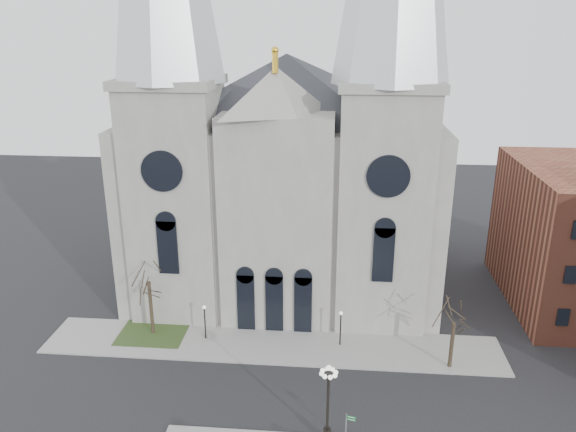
{
  "coord_description": "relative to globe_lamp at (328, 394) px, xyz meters",
  "views": [
    {
      "loc": [
        5.23,
        -31.59,
        27.04
      ],
      "look_at": [
        1.72,
        8.0,
        13.2
      ],
      "focal_mm": 35.0,
      "sensor_mm": 36.0,
      "label": 1
    }
  ],
  "objects": [
    {
      "name": "ground",
      "position": [
        -5.13,
        0.5,
        -3.84
      ],
      "size": [
        160.0,
        160.0,
        0.0
      ],
      "primitive_type": "plane",
      "color": "black",
      "rests_on": "ground"
    },
    {
      "name": "sidewalk_far",
      "position": [
        -5.13,
        11.5,
        -3.77
      ],
      "size": [
        40.0,
        6.0,
        0.14
      ],
      "primitive_type": "cube",
      "color": "gray",
      "rests_on": "ground"
    },
    {
      "name": "grass_patch",
      "position": [
        -16.13,
        12.5,
        -3.75
      ],
      "size": [
        6.0,
        5.0,
        0.18
      ],
      "primitive_type": "cube",
      "color": "#2A3E1A",
      "rests_on": "ground"
    },
    {
      "name": "cathedral",
      "position": [
        -5.13,
        23.36,
        14.64
      ],
      "size": [
        33.0,
        26.66,
        54.0
      ],
      "color": "gray",
      "rests_on": "ground"
    },
    {
      "name": "tree_left",
      "position": [
        -16.13,
        12.5,
        1.74
      ],
      "size": [
        3.2,
        3.2,
        7.5
      ],
      "color": "#2D2219",
      "rests_on": "ground"
    },
    {
      "name": "tree_right",
      "position": [
        9.87,
        9.5,
        0.63
      ],
      "size": [
        3.2,
        3.2,
        6.0
      ],
      "color": "#2D2219",
      "rests_on": "ground"
    },
    {
      "name": "ped_lamp_left",
      "position": [
        -11.13,
        12.0,
        -1.51
      ],
      "size": [
        0.32,
        0.32,
        3.26
      ],
      "color": "black",
      "rests_on": "sidewalk_far"
    },
    {
      "name": "ped_lamp_right",
      "position": [
        0.87,
        12.0,
        -1.51
      ],
      "size": [
        0.32,
        0.32,
        3.26
      ],
      "color": "black",
      "rests_on": "sidewalk_far"
    },
    {
      "name": "globe_lamp",
      "position": [
        0.0,
        0.0,
        0.0
      ],
      "size": [
        1.54,
        1.54,
        5.89
      ],
      "rotation": [
        0.0,
        0.0,
        0.24
      ],
      "color": "black",
      "rests_on": "sidewalk_near"
    },
    {
      "name": "street_name_sign",
      "position": [
        1.33,
        -0.02,
        -2.4
      ],
      "size": [
        0.69,
        0.2,
        2.2
      ],
      "rotation": [
        0.0,
        0.0,
        -0.22
      ],
      "color": "slate",
      "rests_on": "sidewalk_near"
    }
  ]
}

